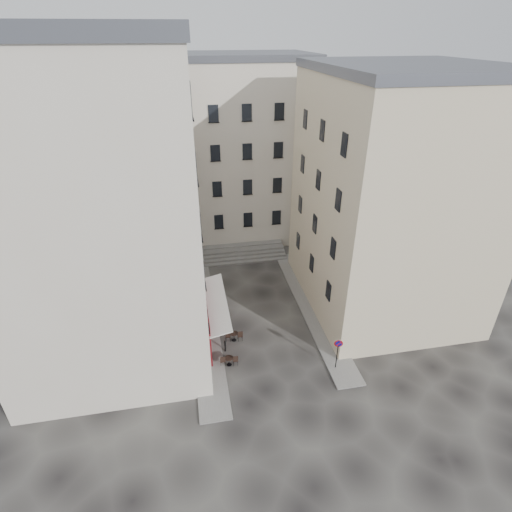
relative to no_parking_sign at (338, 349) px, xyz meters
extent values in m
plane|color=black|center=(-4.04, 4.15, -1.82)|extent=(90.00, 90.00, 0.00)
cube|color=slate|center=(-8.54, 8.15, -1.76)|extent=(2.00, 22.00, 0.12)
cube|color=slate|center=(0.46, 7.15, -1.76)|extent=(2.00, 18.00, 0.12)
cube|color=beige|center=(-14.54, 7.15, 8.18)|extent=(12.00, 16.00, 20.00)
cube|color=#4E515A|center=(-14.54, 7.15, 18.48)|extent=(12.20, 16.20, 0.60)
cube|color=beige|center=(6.46, 7.65, 7.18)|extent=(12.00, 14.00, 18.00)
cube|color=#4E515A|center=(6.46, 7.65, 16.48)|extent=(12.20, 14.20, 0.60)
cube|color=beige|center=(-5.04, 23.15, 7.18)|extent=(18.00, 10.00, 18.00)
cube|color=#4E515A|center=(-5.04, 23.15, 16.48)|extent=(18.20, 10.20, 0.60)
cube|color=#42090D|center=(-8.46, 5.15, -0.07)|extent=(0.25, 7.00, 3.50)
cube|color=black|center=(-8.42, 5.15, -0.42)|extent=(0.06, 3.85, 2.00)
cube|color=silver|center=(-7.64, 5.15, 1.13)|extent=(1.58, 7.30, 0.41)
cube|color=slate|center=(-4.04, 16.05, -1.72)|extent=(9.00, 1.80, 0.20)
cube|color=slate|center=(-4.04, 16.50, -1.52)|extent=(9.00, 1.80, 0.20)
cube|color=slate|center=(-4.04, 16.95, -1.32)|extent=(9.00, 1.80, 0.20)
cube|color=slate|center=(-4.04, 17.40, -1.12)|extent=(9.00, 1.80, 0.20)
cylinder|color=black|center=(-7.29, 3.15, -1.37)|extent=(0.10, 0.10, 0.90)
sphere|color=black|center=(-7.29, 3.15, -0.90)|extent=(0.12, 0.12, 0.12)
cylinder|color=black|center=(-7.29, 6.65, -1.37)|extent=(0.10, 0.10, 0.90)
sphere|color=black|center=(-7.29, 6.65, -0.90)|extent=(0.12, 0.12, 0.12)
cylinder|color=black|center=(-7.29, 10.15, -1.37)|extent=(0.10, 0.10, 0.90)
sphere|color=black|center=(-7.29, 10.15, -0.90)|extent=(0.12, 0.12, 0.12)
cylinder|color=black|center=(0.00, 0.01, -0.56)|extent=(0.06, 0.06, 2.53)
cylinder|color=#AD130B|center=(0.00, 0.00, 0.46)|extent=(0.57, 0.18, 0.59)
cylinder|color=navy|center=(0.00, -0.02, 0.46)|extent=(0.42, 0.15, 0.43)
cube|color=#AD130B|center=(0.00, -0.05, 0.46)|extent=(0.34, 0.11, 0.34)
cylinder|color=black|center=(-7.19, 1.66, -1.75)|extent=(0.35, 0.35, 0.02)
cylinder|color=black|center=(-7.19, 1.66, -1.44)|extent=(0.05, 0.05, 0.68)
cylinder|color=black|center=(-7.19, 1.66, -1.13)|extent=(0.58, 0.58, 0.04)
cube|color=black|center=(-6.75, 1.66, -1.39)|extent=(0.37, 0.37, 0.87)
cube|color=black|center=(-7.62, 1.76, -1.39)|extent=(0.37, 0.37, 0.87)
cylinder|color=black|center=(-6.51, 4.11, -1.75)|extent=(0.36, 0.36, 0.02)
cylinder|color=black|center=(-6.51, 4.11, -1.42)|extent=(0.05, 0.05, 0.70)
cylinder|color=black|center=(-6.51, 4.11, -1.10)|extent=(0.60, 0.60, 0.04)
cube|color=black|center=(-6.05, 4.11, -1.37)|extent=(0.38, 0.38, 0.91)
cube|color=black|center=(-6.96, 4.21, -1.37)|extent=(0.38, 0.38, 0.91)
cylinder|color=black|center=(-7.61, 6.19, -1.75)|extent=(0.36, 0.36, 0.02)
cylinder|color=black|center=(-7.61, 6.19, -1.42)|extent=(0.05, 0.05, 0.71)
cylinder|color=black|center=(-7.61, 6.19, -1.10)|extent=(0.61, 0.61, 0.04)
cube|color=black|center=(-7.16, 6.19, -1.37)|extent=(0.38, 0.38, 0.91)
cube|color=black|center=(-8.07, 6.29, -1.37)|extent=(0.38, 0.38, 0.91)
cylinder|color=black|center=(-7.33, 6.92, -1.76)|extent=(0.33, 0.33, 0.02)
cylinder|color=black|center=(-7.33, 6.92, -1.45)|extent=(0.05, 0.05, 0.65)
cylinder|color=black|center=(-7.33, 6.92, -1.16)|extent=(0.55, 0.55, 0.04)
cube|color=black|center=(-6.92, 6.92, -1.41)|extent=(0.35, 0.35, 0.83)
cube|color=black|center=(-7.75, 7.01, -1.41)|extent=(0.35, 0.35, 0.83)
cylinder|color=black|center=(-7.62, 9.14, -1.74)|extent=(0.40, 0.40, 0.02)
cylinder|color=black|center=(-7.62, 9.14, -1.38)|extent=(0.06, 0.06, 0.78)
cylinder|color=black|center=(-7.62, 9.14, -1.02)|extent=(0.67, 0.67, 0.04)
cube|color=black|center=(-7.12, 9.14, -1.32)|extent=(0.42, 0.42, 1.00)
cube|color=black|center=(-8.12, 9.25, -1.32)|extent=(0.42, 0.42, 1.00)
imported|color=black|center=(-7.24, 8.14, -0.85)|extent=(0.72, 0.48, 1.95)
camera|label=1|loc=(-9.13, -18.83, 18.62)|focal=28.00mm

